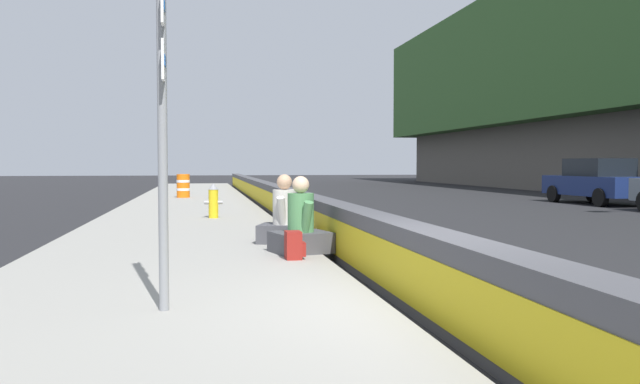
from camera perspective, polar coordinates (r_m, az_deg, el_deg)
ground_plane at (r=6.44m, az=10.45°, el=-11.08°), size 160.00×160.00×0.00m
sidewalk_strip at (r=6.03m, az=-14.30°, el=-11.36°), size 80.00×4.40×0.14m
jersey_barrier at (r=6.35m, az=10.45°, el=-7.36°), size 76.00×0.45×0.85m
route_sign_post at (r=6.19m, az=-13.72°, el=9.18°), size 0.44×0.09×3.60m
fire_hydrant at (r=16.49m, az=-9.39°, el=-0.72°), size 0.26×0.46×0.88m
seated_person_foreground at (r=9.97m, az=-1.71°, el=-3.24°), size 0.91×1.00×1.18m
seated_person_middle at (r=11.23m, az=-3.15°, el=-2.59°), size 0.96×1.04×1.19m
backpack at (r=9.31m, az=-2.31°, el=-4.74°), size 0.32×0.28×0.40m
construction_barrel at (r=26.71m, az=-11.98°, el=0.54°), size 0.54×0.54×0.95m
parked_car_fourth at (r=26.20m, az=23.26°, el=0.89°), size 4.56×2.06×1.71m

